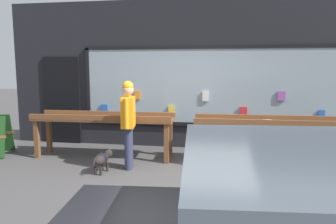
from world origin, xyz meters
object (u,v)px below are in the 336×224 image
object	(u,v)px
display_table_left	(104,122)
person_browsing	(128,118)
display_table_right	(272,127)
small_dog	(102,158)

from	to	relation	value
display_table_left	person_browsing	distance (m)	0.99
display_table_left	display_table_right	distance (m)	3.31
display_table_left	display_table_right	world-z (taller)	display_table_right
display_table_left	person_browsing	world-z (taller)	person_browsing
display_table_right	small_dog	xyz separation A→B (m)	(-2.99, -0.94, -0.50)
display_table_left	small_dog	world-z (taller)	display_table_left
display_table_right	person_browsing	bearing A→B (deg)	-165.93
person_browsing	small_dog	world-z (taller)	person_browsing
display_table_left	small_dog	distance (m)	1.11
display_table_left	small_dog	xyz separation A→B (m)	(0.33, -0.94, -0.49)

